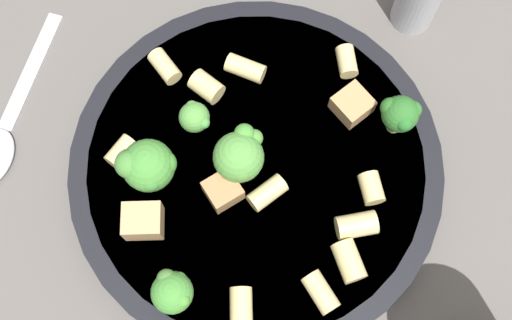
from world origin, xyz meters
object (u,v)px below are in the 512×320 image
Objects in this scene: broccoli_floret_1 at (195,117)px; rigatoni_1 at (347,61)px; rigatoni_8 at (165,66)px; rigatoni_5 at (122,152)px; rigatoni_3 at (267,193)px; pasta_bowl at (256,169)px; rigatoni_10 at (206,87)px; chicken_chunk_0 at (352,105)px; chicken_chunk_2 at (143,221)px; rigatoni_9 at (349,261)px; rigatoni_6 at (321,292)px; broccoli_floret_2 at (400,114)px; rigatoni_7 at (356,225)px; spoon at (1,134)px; broccoli_floret_3 at (239,153)px; broccoli_floret_4 at (173,291)px; chicken_chunk_1 at (223,190)px; rigatoni_2 at (241,306)px; rigatoni_0 at (241,69)px; broccoli_floret_0 at (148,163)px; rigatoni_4 at (371,188)px.

rigatoni_1 is at bearing -72.72° from broccoli_floret_1.
rigatoni_1 is 0.14m from rigatoni_8.
rigatoni_5 reaches higher than rigatoni_8.
rigatoni_3 is 1.22× the size of rigatoni_5.
pasta_bowl is 0.07m from rigatoni_10.
broccoli_floret_1 is at bearing 90.27° from chicken_chunk_0.
rigatoni_9 is at bearing -107.16° from chicken_chunk_2.
chicken_chunk_0 reaches higher than rigatoni_8.
rigatoni_8 is (0.18, 0.09, -0.00)m from rigatoni_6.
rigatoni_9 is at bearing 169.92° from chicken_chunk_0.
pasta_bowl is at bearing 12.43° from rigatoni_3.
rigatoni_9 is at bearing 152.92° from broccoli_floret_2.
rigatoni_7 is 1.12× the size of chicken_chunk_0.
pasta_bowl is at bearing -66.45° from chicken_chunk_2.
rigatoni_1 and rigatoni_3 have the same top height.
broccoli_floret_3 is at bearing -105.73° from spoon.
broccoli_floret_3 is 0.11m from broccoli_floret_4.
rigatoni_2 is at bearing -176.63° from chicken_chunk_1.
rigatoni_7 is 0.15m from chicken_chunk_2.
pasta_bowl is 0.08m from rigatoni_0.
pasta_bowl is at bearing -177.47° from rigatoni_0.
rigatoni_9 and chicken_chunk_1 have the same top height.
broccoli_floret_4 is (-0.09, 0.05, 0.00)m from broccoli_floret_3.
broccoli_floret_0 is 0.06m from chicken_chunk_1.
rigatoni_4 reaches higher than pasta_bowl.
rigatoni_7 is (-0.03, -0.06, 0.00)m from rigatoni_3.
broccoli_floret_2 reaches higher than chicken_chunk_1.
pasta_bowl is 11.86× the size of rigatoni_10.
rigatoni_7 is (-0.13, 0.01, 0.00)m from rigatoni_1.
broccoli_floret_2 is 1.58× the size of rigatoni_2.
rigatoni_4 is 0.14× the size of spoon.
rigatoni_10 reaches higher than rigatoni_8.
chicken_chunk_1 is (-0.06, -0.02, -0.01)m from broccoli_floret_1.
rigatoni_7 is at bearing 174.18° from rigatoni_1.
broccoli_floret_2 is 0.11m from rigatoni_9.
broccoli_floret_1 is 0.06m from rigatoni_0.
chicken_chunk_0 is 1.07× the size of chicken_chunk_1.
rigatoni_10 is at bearing -55.51° from rigatoni_5.
rigatoni_7 reaches higher than rigatoni_1.
broccoli_floret_4 is 1.38× the size of chicken_chunk_2.
rigatoni_4 and chicken_chunk_0 have the same top height.
broccoli_floret_2 reaches higher than rigatoni_2.
chicken_chunk_2 is at bearing 149.60° from broccoli_floret_1.
broccoli_floret_2 reaches higher than rigatoni_10.
broccoli_floret_4 is 1.65× the size of rigatoni_5.
chicken_chunk_2 is (0.02, 0.15, 0.00)m from rigatoni_7.
broccoli_floret_4 reaches higher than rigatoni_3.
broccoli_floret_4 reaches higher than rigatoni_1.
broccoli_floret_1 is 1.20× the size of rigatoni_5.
rigatoni_6 is at bearing 144.09° from rigatoni_7.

